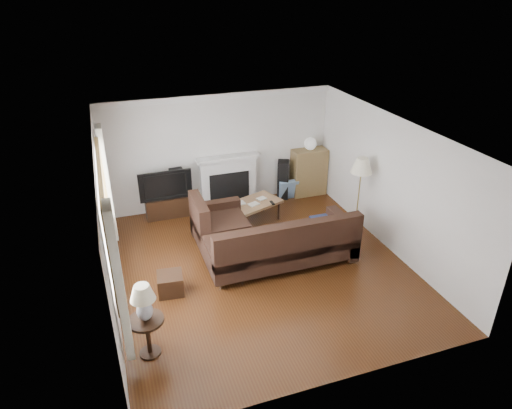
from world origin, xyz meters
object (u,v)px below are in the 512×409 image
object	(u,v)px
coffee_table	(252,213)
side_table	(148,337)
bookshelf	(309,172)
tv_stand	(167,206)
sectional_sofa	(281,241)
floor_lamp	(358,196)

from	to	relation	value
coffee_table	side_table	xyz separation A→B (m)	(-2.52, -3.08, 0.07)
bookshelf	coffee_table	xyz separation A→B (m)	(-1.70, -0.92, -0.32)
tv_stand	side_table	bearing A→B (deg)	-102.39
bookshelf	coffee_table	bearing A→B (deg)	-151.49
tv_stand	coffee_table	bearing A→B (deg)	-28.59
sectional_sofa	floor_lamp	world-z (taller)	floor_lamp
tv_stand	coffee_table	size ratio (longest dim) A/B	0.75
sectional_sofa	bookshelf	bearing A→B (deg)	55.92
tv_stand	side_table	distance (m)	4.07
bookshelf	coffee_table	size ratio (longest dim) A/B	0.93
floor_lamp	coffee_table	bearing A→B (deg)	150.27
bookshelf	side_table	world-z (taller)	bookshelf
tv_stand	side_table	size ratio (longest dim) A/B	1.49
side_table	coffee_table	bearing A→B (deg)	50.78
side_table	floor_lamp	bearing A→B (deg)	25.00
sectional_sofa	coffee_table	xyz separation A→B (m)	(0.01, 1.60, -0.23)
bookshelf	floor_lamp	size ratio (longest dim) A/B	0.69
tv_stand	coffee_table	distance (m)	1.87
tv_stand	coffee_table	world-z (taller)	coffee_table
sectional_sofa	tv_stand	bearing A→B (deg)	123.18
bookshelf	sectional_sofa	size ratio (longest dim) A/B	0.38
floor_lamp	side_table	distance (m)	4.83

